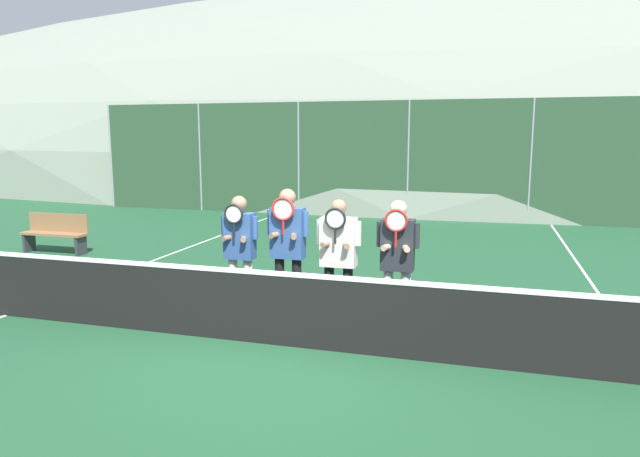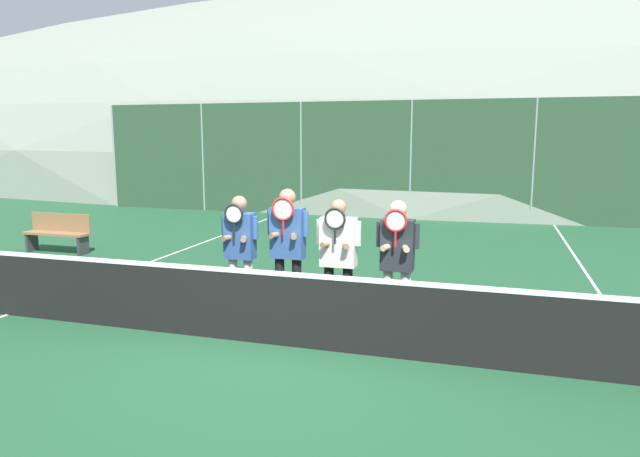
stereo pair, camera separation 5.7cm
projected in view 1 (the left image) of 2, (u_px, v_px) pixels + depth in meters
ground_plane at (280, 345)px, 6.92m from camera, size 120.00×120.00×0.00m
hill_distant at (463, 162)px, 54.51m from camera, size 141.65×78.69×27.54m
clubhouse_building at (434, 156)px, 23.13m from camera, size 16.76×5.50×3.33m
fence_back at (408, 160)px, 17.17m from camera, size 20.97×0.06×3.56m
tennis_net at (280, 308)px, 6.84m from camera, size 11.10×0.09×1.02m
court_line_left_sideline at (132, 268)px, 10.91m from camera, size 0.05×16.00×0.01m
court_line_right_sideline at (606, 304)px, 8.61m from camera, size 0.05×16.00×0.01m
player_leftmost at (240, 245)px, 7.94m from camera, size 0.55×0.34×1.70m
player_center_left at (288, 242)px, 7.72m from camera, size 0.59×0.34×1.81m
player_center_right at (338, 252)px, 7.47m from camera, size 0.60×0.34×1.70m
player_rightmost at (397, 255)px, 7.22m from camera, size 0.55×0.34×1.72m
car_far_left at (247, 180)px, 20.74m from camera, size 4.48×1.96×1.81m
car_left_of_center at (385, 183)px, 19.55m from camera, size 4.35×1.98×1.79m
car_center at (539, 187)px, 17.97m from camera, size 4.26×2.02×1.80m
bench_courtside at (56, 232)px, 12.30m from camera, size 1.50×0.36×0.85m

